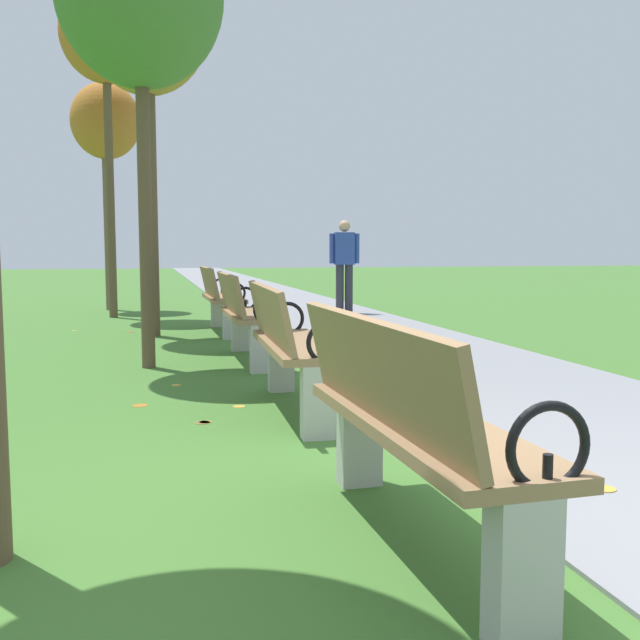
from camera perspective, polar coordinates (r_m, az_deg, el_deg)
name	(u,v)px	position (r m, az deg, el deg)	size (l,w,h in m)	color
ground_plane	(533,541)	(3.08, 16.58, -16.46)	(80.00, 80.00, 0.00)	#42722D
paved_walkway	(247,288)	(20.68, -5.84, 2.52)	(2.64, 44.00, 0.02)	gray
park_bench_1	(408,423)	(2.79, 7.03, -8.16)	(0.52, 1.61, 0.90)	#93704C
park_bench_2	(289,344)	(5.02, -2.46, -1.91)	(0.52, 1.61, 0.90)	#93704C
park_bench_3	(244,314)	(7.34, -6.03, 0.48)	(0.47, 1.60, 0.90)	#93704C
park_bench_4	(220,298)	(9.86, -7.98, 1.78)	(0.49, 1.61, 0.90)	#93704C
tree_3	(146,31)	(10.02, -13.68, 21.44)	(1.57, 1.57, 4.82)	brown
tree_4	(106,36)	(12.91, -16.68, 20.81)	(1.46, 1.46, 5.42)	brown
tree_5	(106,125)	(14.18, -16.67, 14.61)	(1.26, 1.26, 4.17)	brown
pedestrian_walking	(344,261)	(12.58, 1.95, 4.69)	(0.53, 0.26, 1.62)	#2D2D38
scattered_leaves	(314,372)	(6.62, -0.49, -4.19)	(4.54, 11.44, 0.02)	gold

